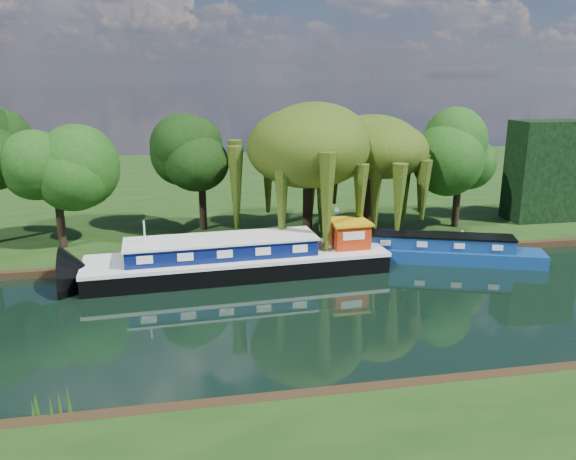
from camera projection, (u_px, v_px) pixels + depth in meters
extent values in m
plane|color=black|center=(379.00, 307.00, 29.78)|extent=(120.00, 120.00, 0.00)
cube|color=black|center=(275.00, 185.00, 61.94)|extent=(120.00, 52.00, 0.45)
cube|color=black|center=(239.00, 267.00, 34.60)|extent=(18.49, 5.06, 1.22)
cube|color=silver|center=(239.00, 256.00, 34.41)|extent=(18.60, 5.15, 0.22)
cube|color=#08154B|center=(222.00, 248.00, 34.01)|extent=(11.49, 3.55, 0.97)
cube|color=silver|center=(221.00, 239.00, 33.87)|extent=(11.70, 3.76, 0.12)
cube|color=#9D280B|center=(349.00, 234.00, 35.81)|extent=(2.36, 2.36, 1.52)
cube|color=#C6990E|center=(349.00, 222.00, 35.58)|extent=(2.62, 2.62, 0.16)
cylinder|color=silver|center=(145.00, 241.00, 32.79)|extent=(0.10, 0.10, 2.44)
cube|color=navy|center=(438.00, 255.00, 37.08)|extent=(13.34, 6.54, 1.00)
cube|color=navy|center=(439.00, 242.00, 36.84)|extent=(9.37, 4.69, 0.83)
cube|color=black|center=(440.00, 235.00, 36.71)|extent=(9.52, 4.83, 0.11)
cube|color=silver|center=(385.00, 243.00, 36.53)|extent=(0.65, 0.27, 0.36)
cube|color=silver|center=(422.00, 245.00, 36.18)|extent=(0.65, 0.27, 0.36)
cube|color=silver|center=(459.00, 246.00, 35.84)|extent=(0.65, 0.27, 0.36)
cube|color=silver|center=(498.00, 248.00, 35.49)|extent=(0.65, 0.27, 0.36)
imported|color=#9D280B|center=(231.00, 277.00, 34.13)|extent=(3.13, 2.63, 0.55)
cylinder|color=black|center=(308.00, 202.00, 39.82)|extent=(0.71, 0.71, 5.47)
ellipsoid|color=#2B3F0D|center=(308.00, 146.00, 38.78)|extent=(7.63, 7.63, 4.93)
cylinder|color=black|center=(369.00, 204.00, 40.75)|extent=(0.67, 0.67, 4.72)
ellipsoid|color=#2B3F0D|center=(370.00, 158.00, 39.84)|extent=(6.45, 6.45, 4.17)
cylinder|color=black|center=(59.00, 204.00, 37.83)|extent=(0.55, 0.55, 6.06)
ellipsoid|color=#143F0F|center=(55.00, 168.00, 37.17)|extent=(4.96, 4.96, 4.96)
cylinder|color=black|center=(202.00, 190.00, 42.43)|extent=(0.51, 0.51, 6.09)
ellipsoid|color=black|center=(201.00, 157.00, 41.77)|extent=(4.87, 4.87, 4.87)
cylinder|color=black|center=(458.00, 188.00, 43.21)|extent=(0.60, 0.60, 6.01)
ellipsoid|color=#143F0F|center=(460.00, 157.00, 42.55)|extent=(4.81, 4.81, 4.81)
cube|color=black|center=(547.00, 171.00, 45.24)|extent=(6.00, 3.00, 8.00)
cylinder|color=silver|center=(336.00, 227.00, 39.40)|extent=(0.10, 0.10, 2.20)
sphere|color=white|center=(337.00, 210.00, 39.07)|extent=(0.36, 0.36, 0.36)
cylinder|color=silver|center=(185.00, 253.00, 35.71)|extent=(0.16, 0.16, 1.00)
cylinder|color=silver|center=(278.00, 248.00, 36.77)|extent=(0.16, 0.16, 1.00)
cylinder|color=silver|center=(380.00, 242.00, 38.02)|extent=(0.16, 0.16, 1.00)
cylinder|color=silver|center=(462.00, 238.00, 39.08)|extent=(0.16, 0.16, 1.00)
cone|color=#174312|center=(47.00, 407.00, 19.76)|extent=(1.20, 1.20, 1.10)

